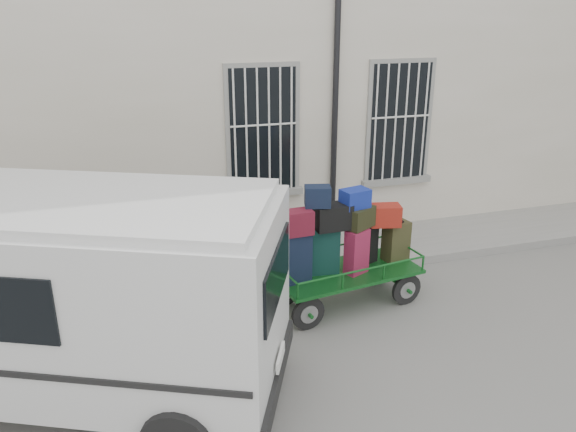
% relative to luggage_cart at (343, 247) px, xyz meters
% --- Properties ---
extents(ground, '(80.00, 80.00, 0.00)m').
position_rel_luggage_cart_xyz_m(ground, '(-0.16, -0.46, -0.97)').
color(ground, slate).
rests_on(ground, ground).
extents(building, '(24.00, 5.15, 6.00)m').
position_rel_luggage_cart_xyz_m(building, '(-0.15, 5.04, 2.03)').
color(building, beige).
rests_on(building, ground).
extents(sidewalk, '(24.00, 1.70, 0.15)m').
position_rel_luggage_cart_xyz_m(sidewalk, '(-0.16, 1.74, -0.89)').
color(sidewalk, gray).
rests_on(sidewalk, ground).
extents(luggage_cart, '(2.64, 1.30, 1.97)m').
position_rel_luggage_cart_xyz_m(luggage_cart, '(0.00, 0.00, 0.00)').
color(luggage_cart, black).
rests_on(luggage_cart, ground).
extents(van, '(5.26, 3.88, 2.47)m').
position_rel_luggage_cart_xyz_m(van, '(-3.80, -1.05, 0.44)').
color(van, silver).
rests_on(van, ground).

